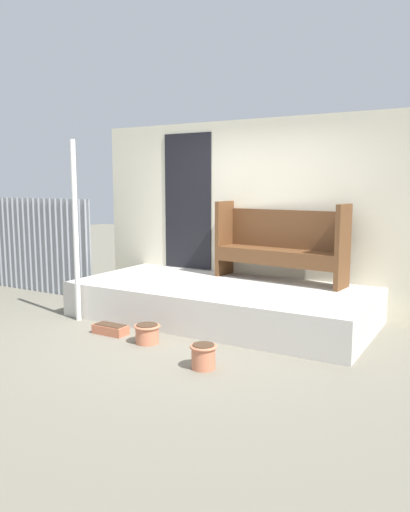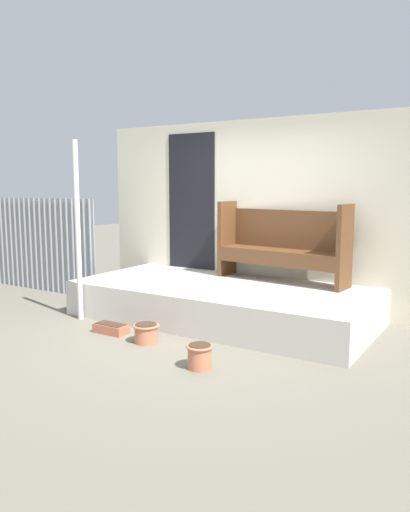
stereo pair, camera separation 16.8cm
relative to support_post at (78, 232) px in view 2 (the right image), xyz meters
name	(u,v)px [view 2 (the right image)]	position (x,y,z in m)	size (l,w,h in m)	color
ground_plane	(190,338)	(1.64, 0.07, -1.13)	(24.00, 24.00, 0.00)	#706B5B
porch_slab	(222,302)	(1.55, 0.94, -0.90)	(3.75, 1.75, 0.45)	beige
house_wall	(252,214)	(1.51, 1.85, 0.18)	(4.95, 0.08, 2.60)	beige
fence_corrugated	(26,243)	(-2.20, 0.96, -0.38)	(3.07, 0.05, 1.50)	gray
support_post	(78,232)	(0.00, 0.00, 0.00)	(0.07, 0.07, 2.26)	silver
bench	(283,242)	(2.09, 1.59, -0.16)	(1.80, 0.57, 1.03)	brown
flower_pot_left	(146,332)	(1.31, -0.31, -1.01)	(0.29, 0.29, 0.21)	#C67251
flower_pot_middle	(200,355)	(2.23, -0.66, -1.00)	(0.26, 0.26, 0.23)	#C67251
planter_box_rect	(111,328)	(0.75, -0.26, -1.07)	(0.41, 0.19, 0.11)	#B76647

